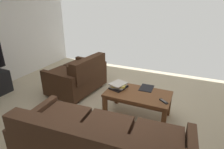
{
  "coord_description": "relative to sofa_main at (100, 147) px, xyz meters",
  "views": [
    {
      "loc": [
        -1.12,
        2.42,
        1.93
      ],
      "look_at": [
        -0.0,
        -0.08,
        0.81
      ],
      "focal_mm": 29.68,
      "sensor_mm": 36.0,
      "label": 1
    }
  ],
  "objects": [
    {
      "name": "coffee_table",
      "position": [
        -0.06,
        -1.27,
        0.03
      ],
      "size": [
        1.08,
        0.62,
        0.46
      ],
      "color": "brown",
      "rests_on": "ground"
    },
    {
      "name": "loose_magazine",
      "position": [
        -0.15,
        -1.51,
        0.1
      ],
      "size": [
        0.23,
        0.3,
        0.01
      ],
      "primitive_type": "cube",
      "rotation": [
        0.0,
        0.0,
        0.02
      ],
      "color": "black",
      "rests_on": "coffee_table"
    },
    {
      "name": "tv_remote",
      "position": [
        -0.51,
        -1.15,
        0.11
      ],
      "size": [
        0.15,
        0.14,
        0.02
      ],
      "color": "black",
      "rests_on": "coffee_table"
    },
    {
      "name": "loveseat_near",
      "position": [
        1.41,
        -1.68,
        -0.0
      ],
      "size": [
        1.0,
        1.27,
        0.82
      ],
      "color": "black",
      "rests_on": "ground"
    },
    {
      "name": "sofa_main",
      "position": [
        0.0,
        0.0,
        0.0
      ],
      "size": [
        2.06,
        1.02,
        0.83
      ],
      "color": "black",
      "rests_on": "ground"
    },
    {
      "name": "ground_plane",
      "position": [
        0.33,
        -0.98,
        -0.36
      ],
      "size": [
        6.0,
        5.34,
        0.01
      ],
      "primitive_type": "cube",
      "color": "beige"
    },
    {
      "name": "book_stack",
      "position": [
        0.31,
        -1.32,
        0.15
      ],
      "size": [
        0.31,
        0.35,
        0.1
      ],
      "color": "black",
      "rests_on": "coffee_table"
    }
  ]
}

